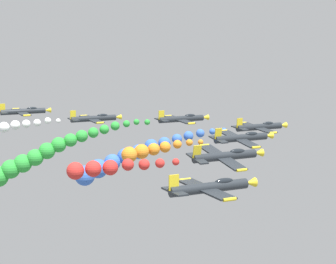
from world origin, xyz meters
name	(u,v)px	position (x,y,z in m)	size (l,w,h in m)	color
airplane_lead	(260,127)	(0.45, 17.66, 104.53)	(9.56, 10.35, 2.35)	#23282D
smoke_trail_lead	(121,160)	(-0.48, -7.98, 100.72)	(3.67, 26.26, 7.77)	blue
airplane_left_inner	(182,119)	(-11.91, 8.88, 105.05)	(9.57, 10.35, 2.34)	#23282D
smoke_trail_left_inner	(36,158)	(-14.94, -17.86, 99.44)	(7.17, 28.05, 10.86)	green
airplane_right_inner	(242,138)	(11.09, 6.98, 104.81)	(9.52, 10.35, 2.68)	#23282D
smoke_trail_right_inner	(148,151)	(12.33, -9.30, 104.29)	(3.31, 13.60, 2.35)	orange
airplane_left_outer	(94,118)	(-23.79, -3.94, 104.51)	(9.57, 10.35, 2.34)	#23282D
smoke_trail_left_outer	(13,126)	(-24.61, -19.42, 103.91)	(2.90, 13.34, 2.54)	white
airplane_right_outer	(226,156)	(23.46, -3.53, 104.92)	(9.47, 10.35, 2.88)	#23282D
smoke_trail_right_outer	(105,168)	(22.09, -19.34, 104.56)	(3.65, 13.47, 2.23)	red
airplane_trailing	(24,111)	(-35.80, -14.59, 105.21)	(9.57, 10.35, 2.34)	#23282D
airplane_high_slot	(211,187)	(35.33, -12.75, 104.33)	(9.56, 10.35, 2.32)	#23282D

